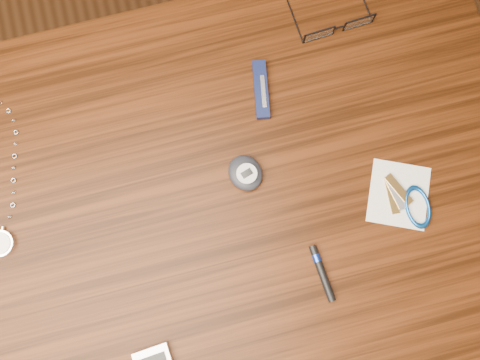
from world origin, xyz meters
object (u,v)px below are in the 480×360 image
Objects in this scene: desk at (215,216)px; pedometer at (246,173)px; notepad_keys at (409,201)px; eyeglasses at (337,25)px; pocket_knife at (261,90)px; pocket_watch at (1,237)px.

pedometer is (0.06, 0.04, 0.11)m from desk.
notepad_keys is at bearing -24.03° from pedometer.
desk is 0.32m from notepad_keys.
eyeglasses is at bearing 41.53° from desk.
pocket_knife is (-0.17, 0.23, 0.00)m from notepad_keys.
eyeglasses is 1.89× the size of pedometer.
eyeglasses is 0.62m from pocket_watch.
notepad_keys is at bearing -84.99° from eyeglasses.
desk is 0.34m from pocket_watch.
pocket_knife is at bearing 65.15° from pedometer.
desk is 3.56× the size of pocket_watch.
eyeglasses is 0.28m from pedometer.
pocket_watch is at bearing -161.04° from eyeglasses.
pedometer is 0.55× the size of notepad_keys.
eyeglasses is 0.16m from pocket_knife.
pocket_knife is at bearing 53.49° from desk.
eyeglasses is (0.27, 0.24, 0.11)m from desk.
eyeglasses reaches higher than pedometer.
pocket_watch is 0.46m from pocket_knife.
notepad_keys is 1.31× the size of pocket_knife.
desk is at bearing -148.85° from pedometer.
notepad_keys is at bearing -12.49° from desk.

